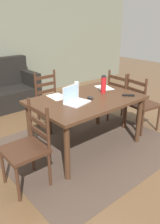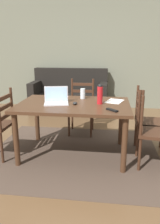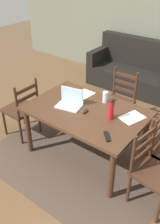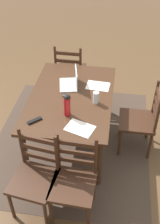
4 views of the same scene
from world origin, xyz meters
TOP-DOWN VIEW (x-y plane):
  - ground_plane at (0.00, 0.00)m, footprint 14.00×14.00m
  - area_rug at (0.00, 0.00)m, footprint 2.41×2.09m
  - dining_table at (0.00, 0.00)m, footprint 1.51×1.02m
  - chair_right_near at (1.05, -0.20)m, footprint 0.50×0.50m
  - chair_left_near at (-1.04, -0.20)m, footprint 0.44×0.44m
  - chair_far_head at (-0.00, 0.88)m, footprint 0.44×0.44m
  - couch at (-0.47, 2.36)m, footprint 1.80×0.80m
  - laptop at (-0.24, -0.03)m, footprint 0.36×0.28m
  - water_bottle at (0.35, 0.02)m, footprint 0.08×0.08m
  - drinking_glass at (0.09, 0.31)m, footprint 0.07×0.07m
  - computer_mouse at (0.02, -0.05)m, footprint 0.07×0.10m
  - tv_remote at (0.52, -0.32)m, footprint 0.15×0.15m
  - paper_stack_left at (0.55, 0.19)m, footprint 0.29×0.35m
  - paper_stack_right at (-0.27, 0.31)m, footprint 0.23×0.31m

SIDE VIEW (x-z plane):
  - ground_plane at x=0.00m, z-range 0.00..0.00m
  - area_rug at x=0.00m, z-range 0.00..0.01m
  - couch at x=-0.47m, z-range -0.14..0.86m
  - chair_right_near at x=1.05m, z-range -0.01..0.94m
  - chair_left_near at x=-1.04m, z-range -0.01..0.94m
  - chair_far_head at x=0.00m, z-range -0.01..0.94m
  - dining_table at x=0.00m, z-range 0.29..1.03m
  - paper_stack_left at x=0.55m, z-range 0.75..0.75m
  - paper_stack_right at x=-0.27m, z-range 0.75..0.75m
  - tv_remote at x=0.52m, z-range 0.75..0.77m
  - computer_mouse at x=0.02m, z-range 0.75..0.78m
  - laptop at x=-0.24m, z-range 0.69..0.92m
  - drinking_glass at x=0.09m, z-range 0.75..0.90m
  - water_bottle at x=0.35m, z-range 0.75..1.02m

